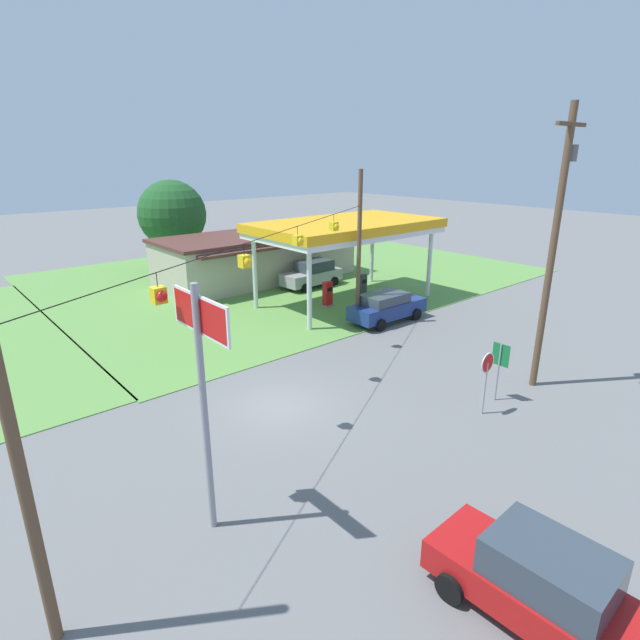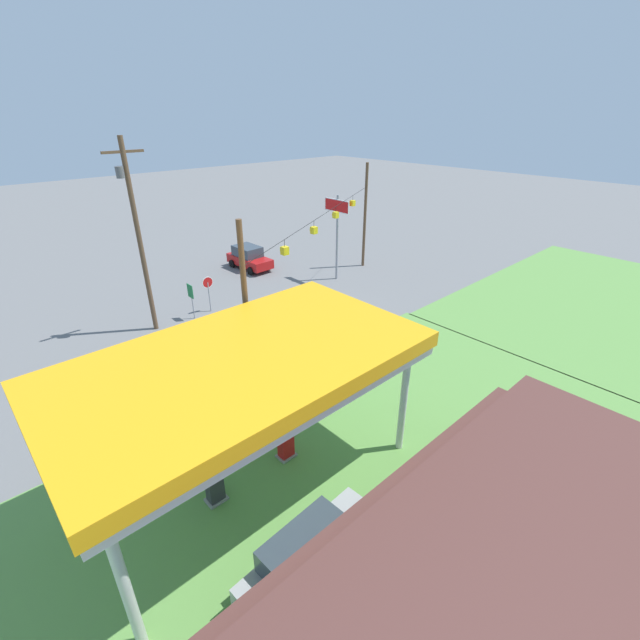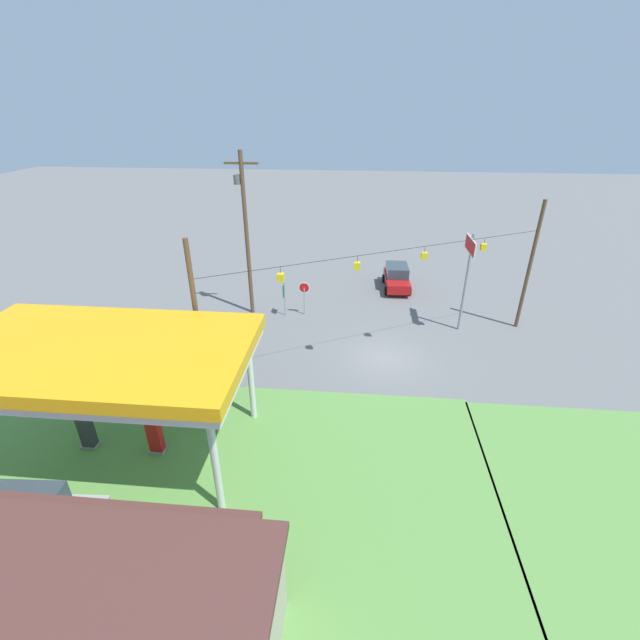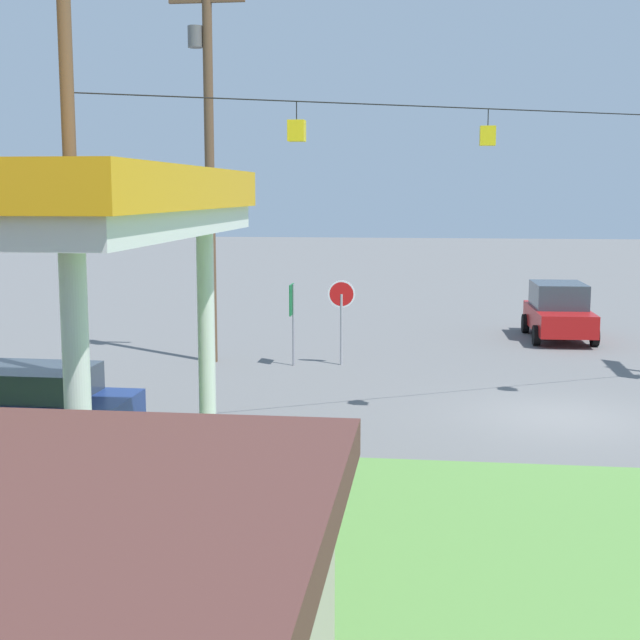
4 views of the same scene
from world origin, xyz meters
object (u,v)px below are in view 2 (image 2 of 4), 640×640
fuel_pump_near (286,442)px  utility_pole_main (137,231)px  car_at_pumps_rear (316,559)px  route_sign (191,295)px  gas_station_canopy (243,368)px  car_at_pumps_front (212,395)px  fuel_pump_far (214,485)px  gas_station_store (504,621)px  car_on_crossroad (249,257)px  stop_sign_overhead (337,220)px  stop_sign_roadside (208,286)px

fuel_pump_near → utility_pole_main: size_ratio=0.15×
car_at_pumps_rear → route_sign: 19.45m
gas_station_canopy → car_at_pumps_front: 6.07m
fuel_pump_far → route_sign: bearing=-114.9°
gas_station_canopy → car_at_pumps_rear: (0.90, 4.51, -3.88)m
gas_station_store → car_at_pumps_front: (-0.04, -13.49, -0.90)m
car_on_crossroad → stop_sign_overhead: (-3.73, 6.94, 3.82)m
utility_pole_main → car_at_pumps_rear: bearing=80.0°
car_on_crossroad → route_sign: 10.29m
route_sign → gas_station_store: bearing=80.0°
stop_sign_roadside → gas_station_store: bearing=-103.2°
gas_station_store → fuel_pump_near: gas_station_store is taller
stop_sign_roadside → stop_sign_overhead: bearing=-7.0°
gas_station_canopy → stop_sign_overhead: stop_sign_overhead is taller
stop_sign_overhead → car_at_pumps_front: bearing=27.7°
gas_station_store → utility_pole_main: size_ratio=1.35×
gas_station_canopy → fuel_pump_near: size_ratio=7.31×
utility_pole_main → stop_sign_overhead: bearing=174.8°
gas_station_store → car_at_pumps_rear: bearing=-68.2°
stop_sign_overhead → route_sign: stop_sign_overhead is taller
fuel_pump_near → fuel_pump_far: same height
stop_sign_overhead → fuel_pump_far: bearing=34.9°
gas_station_store → stop_sign_roadside: size_ratio=6.08×
fuel_pump_near → car_on_crossroad: (-11.77, -19.92, 0.20)m
stop_sign_roadside → route_sign: bearing=-168.7°
gas_station_canopy → fuel_pump_far: bearing=-0.1°
gas_station_store → fuel_pump_far: bearing=-74.7°
car_at_pumps_front → stop_sign_overhead: stop_sign_overhead is taller
car_at_pumps_rear → stop_sign_roadside: 20.19m
stop_sign_overhead → car_on_crossroad: bearing=-61.7°
stop_sign_overhead → utility_pole_main: utility_pole_main is taller
gas_station_canopy → car_on_crossroad: gas_station_canopy is taller
fuel_pump_far → stop_sign_roadside: stop_sign_roadside is taller
car_on_crossroad → utility_pole_main: 13.34m
gas_station_canopy → utility_pole_main: size_ratio=1.07×
car_at_pumps_rear → stop_sign_overhead: (-17.98, -17.50, 3.81)m
gas_station_canopy → route_sign: gas_station_canopy is taller
utility_pole_main → stop_sign_roadside: bearing=179.7°
car_at_pumps_rear → stop_sign_roadside: bearing=65.7°
car_on_crossroad → fuel_pump_near: bearing=-32.4°
fuel_pump_far → utility_pole_main: size_ratio=0.15×
gas_station_canopy → stop_sign_roadside: (-6.35, -14.31, -3.06)m
gas_station_store → route_sign: bearing=-100.0°
stop_sign_overhead → gas_station_canopy: bearing=37.3°
stop_sign_roadside → utility_pole_main: size_ratio=0.22×
car_at_pumps_rear → utility_pole_main: utility_pole_main is taller
fuel_pump_near → fuel_pump_far: 3.14m
car_at_pumps_rear → fuel_pump_near: bearing=58.1°
car_at_pumps_rear → stop_sign_roadside: (-7.25, -18.82, 0.82)m
car_on_crossroad → stop_sign_roadside: stop_sign_roadside is taller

